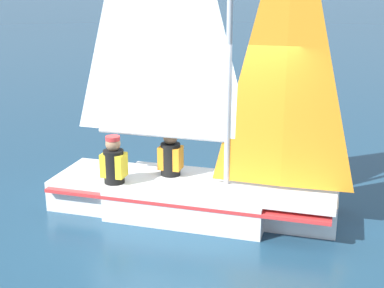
{
  "coord_description": "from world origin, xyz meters",
  "views": [
    {
      "loc": [
        -1.89,
        -7.13,
        3.31
      ],
      "look_at": [
        0.0,
        0.0,
        1.06
      ],
      "focal_mm": 50.0,
      "sensor_mm": 36.0,
      "label": 1
    }
  ],
  "objects_px": {
    "sailor_helm": "(171,164)",
    "buoy_marker": "(293,113)",
    "sailor_crew": "(114,171)",
    "sailboat_main": "(192,153)"
  },
  "relations": [
    {
      "from": "sailor_helm",
      "to": "buoy_marker",
      "type": "height_order",
      "value": "buoy_marker"
    },
    {
      "from": "sailor_helm",
      "to": "sailboat_main",
      "type": "bearing_deg",
      "value": -31.08
    },
    {
      "from": "sailboat_main",
      "to": "sailor_crew",
      "type": "xyz_separation_m",
      "value": [
        -1.1,
        0.31,
        -0.29
      ]
    },
    {
      "from": "sailor_helm",
      "to": "sailor_crew",
      "type": "xyz_separation_m",
      "value": [
        -0.88,
        -0.11,
        0.0
      ]
    },
    {
      "from": "sailor_crew",
      "to": "sailboat_main",
      "type": "bearing_deg",
      "value": 15.37
    },
    {
      "from": "sailboat_main",
      "to": "buoy_marker",
      "type": "relative_size",
      "value": 4.65
    },
    {
      "from": "sailboat_main",
      "to": "buoy_marker",
      "type": "bearing_deg",
      "value": 81.39
    },
    {
      "from": "sailboat_main",
      "to": "sailor_helm",
      "type": "relative_size",
      "value": 5.32
    },
    {
      "from": "sailboat_main",
      "to": "sailor_crew",
      "type": "relative_size",
      "value": 5.32
    },
    {
      "from": "sailor_helm",
      "to": "buoy_marker",
      "type": "distance_m",
      "value": 5.78
    }
  ]
}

